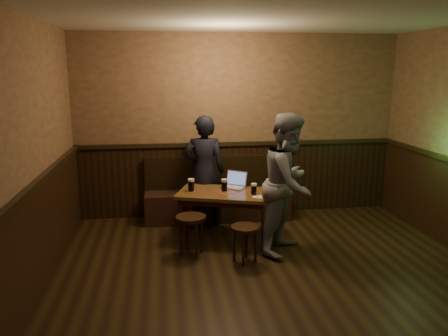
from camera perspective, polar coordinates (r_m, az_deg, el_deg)
name	(u,v)px	position (r m, az deg, el deg)	size (l,w,h in m)	color
room	(289,184)	(4.18, 8.50, -2.02)	(5.04, 6.04, 2.84)	black
bench	(217,199)	(6.74, -0.88, -4.04)	(2.20, 0.50, 0.95)	black
pub_table	(225,198)	(5.85, 0.16, -3.96)	(1.40, 1.07, 0.67)	brown
stool_left	(191,224)	(5.42, -4.34, -7.29)	(0.48, 0.48, 0.50)	black
stool_right	(245,233)	(5.22, 2.75, -8.54)	(0.42, 0.42, 0.45)	black
pint_left	(191,185)	(5.85, -4.31, -2.24)	(0.11, 0.11, 0.18)	maroon
pint_mid	(224,185)	(5.83, 0.05, -2.27)	(0.11, 0.11, 0.17)	maroon
pint_right	(254,189)	(5.69, 3.91, -2.77)	(0.10, 0.10, 0.16)	maroon
laptop	(235,183)	(6.05, 1.40, -2.00)	(0.40, 0.38, 0.22)	silver
menu	(262,197)	(5.62, 4.93, -3.77)	(0.22, 0.15, 0.00)	silver
person_suit	(204,171)	(6.32, -2.58, -0.44)	(0.60, 0.39, 1.63)	black
person_grey	(289,184)	(5.46, 8.46, -2.03)	(0.85, 0.66, 1.75)	gray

